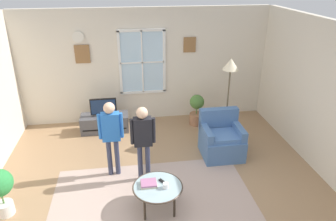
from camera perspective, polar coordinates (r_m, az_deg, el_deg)
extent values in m
cube|color=#9E7A56|center=(5.24, -1.04, -15.06)|extent=(6.26, 6.27, 0.02)
cube|color=beige|center=(7.20, -4.16, 8.26)|extent=(5.66, 0.12, 2.61)
cube|color=silver|center=(7.09, -4.81, 8.92)|extent=(1.00, 0.02, 1.44)
cube|color=white|center=(6.91, -5.01, 14.61)|extent=(1.06, 0.04, 0.06)
cube|color=white|center=(7.30, -4.60, 3.45)|extent=(1.06, 0.04, 0.06)
cube|color=white|center=(7.06, -8.91, 8.64)|extent=(0.06, 0.04, 1.44)
cube|color=white|center=(7.12, -0.72, 9.07)|extent=(0.06, 0.04, 1.44)
cube|color=white|center=(7.07, -4.80, 8.88)|extent=(0.03, 0.04, 1.44)
cube|color=white|center=(7.07, -4.80, 8.88)|extent=(1.00, 0.04, 0.03)
cube|color=olive|center=(7.07, -15.59, 10.03)|extent=(0.32, 0.03, 0.40)
cube|color=olive|center=(7.14, 4.03, 12.06)|extent=(0.28, 0.03, 0.34)
cylinder|color=silver|center=(6.98, -16.33, 12.94)|extent=(0.24, 0.04, 0.24)
cube|color=tan|center=(5.05, -2.71, -16.70)|extent=(3.18, 2.13, 0.01)
cube|color=#4C4C51|center=(7.07, -11.60, -2.25)|extent=(1.05, 0.44, 0.38)
cube|color=black|center=(6.89, -11.63, -3.52)|extent=(0.95, 0.02, 0.02)
cylinder|color=#4C4C4C|center=(6.97, -11.75, -0.68)|extent=(0.08, 0.08, 0.05)
cube|color=black|center=(6.90, -11.89, 0.74)|extent=(0.57, 0.05, 0.37)
cube|color=navy|center=(6.87, -11.90, 0.65)|extent=(0.53, 0.01, 0.33)
cube|color=#476B9E|center=(6.12, 9.88, -6.45)|extent=(0.76, 0.72, 0.42)
cube|color=#476B9E|center=(6.16, 9.34, -1.56)|extent=(0.76, 0.16, 0.45)
cube|color=#476B9E|center=(5.88, 7.12, -4.16)|extent=(0.12, 0.65, 0.20)
cube|color=#476B9E|center=(6.07, 12.98, -3.65)|extent=(0.12, 0.65, 0.20)
cube|color=#4D73AA|center=(5.95, 10.20, -4.64)|extent=(0.61, 0.50, 0.08)
cylinder|color=#99B2B7|center=(4.71, -1.92, -13.93)|extent=(0.73, 0.73, 0.02)
torus|color=#3F3328|center=(4.71, -1.92, -13.93)|extent=(0.76, 0.76, 0.02)
cylinder|color=#33281E|center=(4.99, -4.74, -14.42)|extent=(0.04, 0.04, 0.40)
cylinder|color=#33281E|center=(5.02, 0.35, -14.01)|extent=(0.04, 0.04, 0.40)
cylinder|color=#33281E|center=(4.66, -4.34, -17.77)|extent=(0.04, 0.04, 0.40)
cylinder|color=#33281E|center=(4.70, 1.19, -17.29)|extent=(0.04, 0.04, 0.40)
cube|color=beige|center=(4.72, -3.59, -13.48)|extent=(0.24, 0.20, 0.03)
cube|color=#A5648C|center=(4.71, -3.60, -13.23)|extent=(0.23, 0.20, 0.03)
cylinder|color=white|center=(4.64, -0.46, -13.76)|extent=(0.09, 0.09, 0.08)
cube|color=black|center=(4.77, -1.03, -13.01)|extent=(0.11, 0.14, 0.02)
cylinder|color=#333851|center=(5.53, -10.78, -8.52)|extent=(0.08, 0.08, 0.70)
cylinder|color=#333851|center=(5.52, -9.40, -8.45)|extent=(0.08, 0.08, 0.70)
cube|color=blue|center=(5.22, -10.57, -2.97)|extent=(0.30, 0.16, 0.50)
sphere|color=#D8AD8C|center=(5.07, -10.87, 0.46)|extent=(0.19, 0.19, 0.19)
cylinder|color=blue|center=(5.20, -12.55, -2.95)|extent=(0.06, 0.06, 0.45)
cylinder|color=blue|center=(5.18, -8.64, -2.72)|extent=(0.06, 0.06, 0.45)
cylinder|color=#333851|center=(5.33, -5.18, -9.59)|extent=(0.08, 0.08, 0.69)
cylinder|color=#333851|center=(5.33, -3.77, -9.49)|extent=(0.08, 0.08, 0.69)
cube|color=black|center=(5.02, -4.69, -3.95)|extent=(0.30, 0.16, 0.49)
sphere|color=#D8AD8C|center=(4.86, -4.83, -0.44)|extent=(0.19, 0.19, 0.19)
cylinder|color=black|center=(4.98, -6.71, -3.94)|extent=(0.06, 0.06, 0.44)
cylinder|color=black|center=(5.00, -2.68, -3.68)|extent=(0.06, 0.06, 0.44)
cylinder|color=#9E6B4C|center=(7.27, 5.26, -1.53)|extent=(0.32, 0.32, 0.26)
cylinder|color=#4C7238|center=(7.19, 5.32, -0.11)|extent=(0.02, 0.02, 0.13)
sphere|color=#4A7735|center=(7.09, 5.39, 1.60)|extent=(0.33, 0.33, 0.33)
cylinder|color=silver|center=(5.38, -27.91, -15.74)|extent=(0.25, 0.25, 0.20)
cylinder|color=#4C7238|center=(5.28, -28.31, -14.22)|extent=(0.02, 0.02, 0.16)
cylinder|color=black|center=(6.75, 10.38, -5.23)|extent=(0.26, 0.26, 0.03)
cylinder|color=brown|center=(6.40, 10.90, 0.77)|extent=(0.03, 0.03, 1.58)
cone|color=beige|center=(6.10, 11.57, 8.41)|extent=(0.32, 0.32, 0.22)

